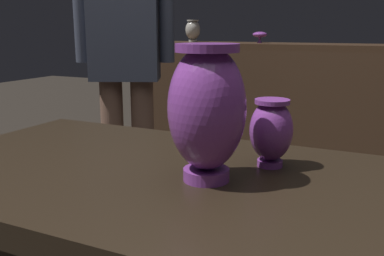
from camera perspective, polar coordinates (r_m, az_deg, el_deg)
The scene contains 6 objects.
back_display_shelf at distance 3.03m, azimuth 17.88°, elevation 1.03°, with size 2.60×0.40×0.99m.
vase_centerpiece at distance 0.82m, azimuth 1.96°, elevation 2.58°, with size 0.15×0.15×0.26m.
vase_tall_behind at distance 0.93m, azimuth 10.36°, elevation -0.29°, with size 0.09×0.09×0.15m.
shelf_vase_left at distance 3.10m, azimuth 8.91°, elevation 12.02°, with size 0.10×0.10×0.08m.
shelf_vase_far_left at distance 3.30m, azimuth 0.11°, elevation 12.78°, with size 0.11×0.11×0.16m.
visitor_near_left at distance 2.11m, azimuth -8.84°, elevation 10.87°, with size 0.43×0.30×1.72m.
Camera 1 is at (0.39, -0.75, 1.09)m, focal length 40.58 mm.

